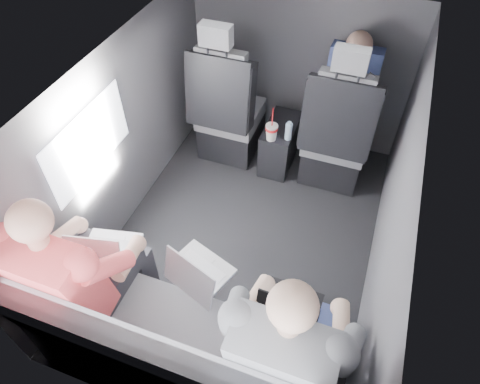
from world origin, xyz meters
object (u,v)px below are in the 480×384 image
(passenger_rear_left, at_px, (80,272))
(passenger_rear_right, at_px, (288,344))
(center_console, at_px, (280,144))
(soda_cup, at_px, (272,132))
(laptop_white, at_px, (105,249))
(front_seat_left, at_px, (228,116))
(passenger_front_right, at_px, (350,85))
(laptop_black, at_px, (289,307))
(water_bottle, at_px, (289,131))
(rear_bench, at_px, (178,352))
(laptop_silver, at_px, (197,271))
(front_seat_right, at_px, (336,140))

(passenger_rear_left, xyz_separation_m, passenger_rear_right, (1.12, -0.00, 0.00))
(center_console, xyz_separation_m, soda_cup, (-0.03, -0.20, 0.27))
(laptop_white, bearing_deg, soda_cup, 71.10)
(front_seat_left, distance_m, laptop_white, 1.65)
(passenger_front_right, bearing_deg, laptop_black, -88.43)
(water_bottle, distance_m, laptop_white, 1.66)
(rear_bench, distance_m, passenger_front_right, 2.25)
(laptop_black, relative_size, passenger_rear_right, 0.24)
(laptop_white, relative_size, laptop_silver, 0.89)
(front_seat_left, height_order, center_console, front_seat_left)
(soda_cup, bearing_deg, water_bottle, 23.38)
(front_seat_left, relative_size, passenger_rear_right, 0.99)
(passenger_front_right, bearing_deg, laptop_white, -117.56)
(passenger_rear_left, bearing_deg, laptop_silver, 21.37)
(passenger_rear_left, bearing_deg, passenger_front_right, 63.69)
(passenger_front_right, bearing_deg, passenger_rear_right, -87.25)
(soda_cup, bearing_deg, passenger_front_right, 40.80)
(laptop_silver, bearing_deg, laptop_white, -175.36)
(front_seat_left, distance_m, laptop_silver, 1.66)
(rear_bench, relative_size, water_bottle, 10.05)
(front_seat_left, xyz_separation_m, laptop_white, (-0.08, -1.63, 0.23))
(center_console, distance_m, passenger_front_right, 0.74)
(front_seat_left, distance_m, rear_bench, 1.96)
(front_seat_left, xyz_separation_m, passenger_rear_left, (-0.12, -1.81, 0.25))
(front_seat_left, bearing_deg, passenger_front_right, 15.96)
(front_seat_left, relative_size, laptop_white, 3.71)
(front_seat_right, relative_size, laptop_white, 3.71)
(water_bottle, bearing_deg, passenger_rear_left, -111.23)
(laptop_black, bearing_deg, passenger_front_right, 91.57)
(rear_bench, bearing_deg, laptop_white, 152.91)
(rear_bench, bearing_deg, laptop_black, 29.74)
(rear_bench, height_order, soda_cup, rear_bench)
(front_seat_left, bearing_deg, laptop_white, -92.91)
(front_seat_left, height_order, laptop_silver, front_seat_left)
(passenger_rear_right, distance_m, passenger_front_right, 2.07)
(front_seat_left, height_order, laptop_black, front_seat_left)
(laptop_white, distance_m, laptop_silver, 0.53)
(soda_cup, distance_m, laptop_silver, 1.44)
(center_console, xyz_separation_m, passenger_rear_right, (0.55, -1.85, 0.45))
(passenger_rear_right, bearing_deg, passenger_front_right, 92.75)
(laptop_silver, height_order, passenger_front_right, passenger_front_right)
(water_bottle, height_order, laptop_black, laptop_black)
(passenger_front_right, bearing_deg, front_seat_left, -164.04)
(passenger_front_right, bearing_deg, passenger_rear_left, -116.31)
(water_bottle, height_order, passenger_front_right, passenger_front_right)
(center_console, bearing_deg, passenger_front_right, 25.74)
(front_seat_right, bearing_deg, center_console, 174.93)
(water_bottle, xyz_separation_m, laptop_black, (0.41, -1.51, 0.16))
(front_seat_left, height_order, soda_cup, front_seat_left)
(center_console, xyz_separation_m, rear_bench, (-0.00, -1.94, 0.11))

